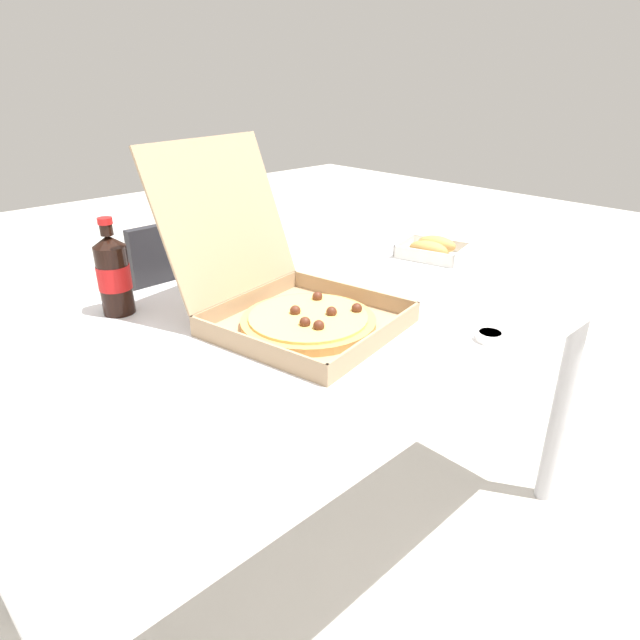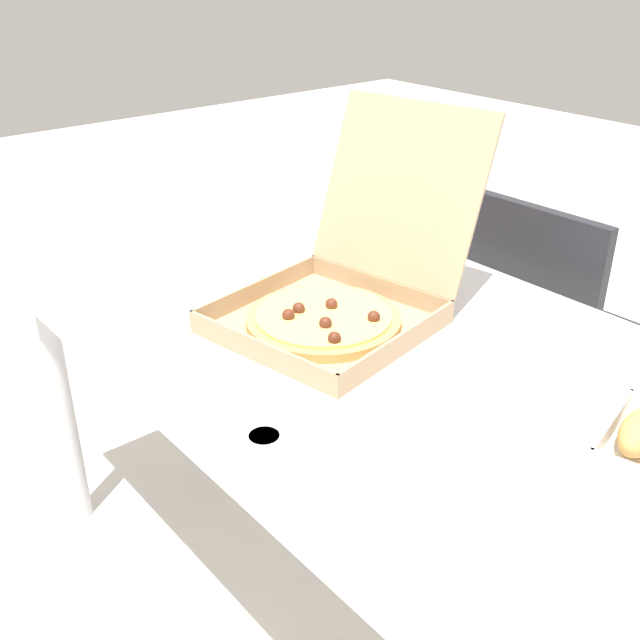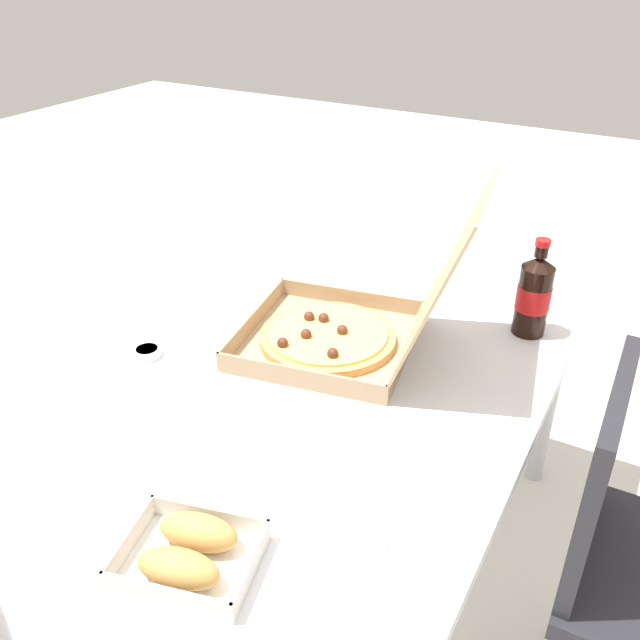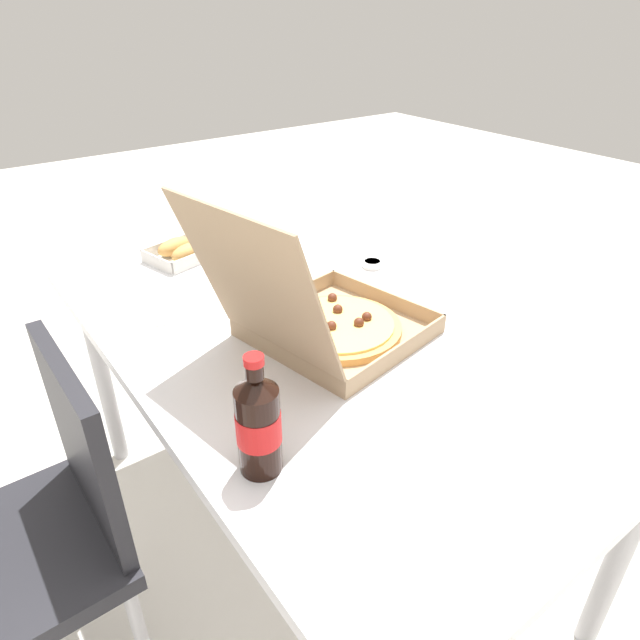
% 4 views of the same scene
% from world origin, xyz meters
% --- Properties ---
extents(ground_plane, '(10.00, 10.00, 0.00)m').
position_xyz_m(ground_plane, '(0.00, 0.00, 0.00)').
color(ground_plane, beige).
extents(dining_table, '(1.46, 0.86, 0.70)m').
position_xyz_m(dining_table, '(0.00, 0.00, 0.64)').
color(dining_table, white).
rests_on(dining_table, ground_plane).
extents(chair, '(0.41, 0.41, 0.83)m').
position_xyz_m(chair, '(0.01, 0.67, 0.48)').
color(chair, '#232328').
rests_on(chair, ground_plane).
extents(pizza_box_open, '(0.44, 0.54, 0.38)m').
position_xyz_m(pizza_box_open, '(-0.05, 0.00, 0.76)').
color(pizza_box_open, tan).
rests_on(pizza_box_open, dining_table).
extents(cola_bottle, '(0.07, 0.07, 0.22)m').
position_xyz_m(cola_bottle, '(-0.30, 0.32, 0.80)').
color(cola_bottle, black).
rests_on(cola_bottle, dining_table).
extents(paper_menu, '(0.25, 0.21, 0.00)m').
position_xyz_m(paper_menu, '(0.34, 0.25, 0.71)').
color(paper_menu, white).
rests_on(paper_menu, dining_table).
extents(dipping_sauce_cup, '(0.06, 0.06, 0.02)m').
position_xyz_m(dipping_sauce_cup, '(0.19, -0.35, 0.72)').
color(dipping_sauce_cup, white).
rests_on(dipping_sauce_cup, dining_table).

